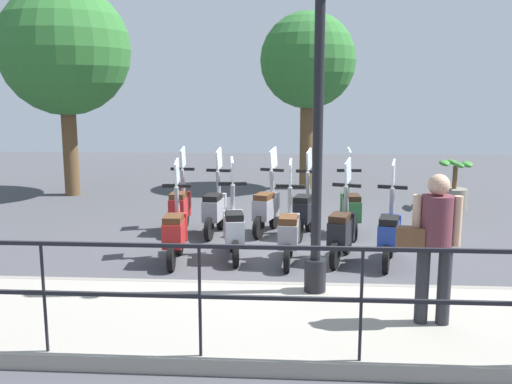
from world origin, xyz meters
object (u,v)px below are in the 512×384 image
potted_palm (454,189)px  scooter_far_1 (304,210)px  lamp_post_near (318,129)px  scooter_near_1 (342,230)px  tree_large (65,51)px  scooter_near_4 (175,232)px  scooter_near_2 (289,232)px  tree_distant (308,62)px  scooter_far_4 (180,206)px  scooter_far_0 (350,209)px  scooter_near_3 (234,228)px  scooter_far_2 (267,207)px  scooter_far_3 (215,208)px  scooter_near_0 (389,233)px  pedestrian_with_bag (434,238)px

potted_palm → scooter_far_1: scooter_far_1 is taller
lamp_post_near → scooter_near_1: size_ratio=2.89×
tree_large → scooter_near_4: 7.18m
potted_palm → scooter_near_2: size_ratio=0.69×
tree_distant → scooter_far_4: (-4.87, 2.39, -2.78)m
scooter_near_4 → scooter_far_0: (1.85, -2.78, 0.00)m
scooter_near_3 → scooter_far_4: bearing=26.4°
scooter_far_2 → scooter_far_3: bearing=117.2°
scooter_near_0 → scooter_near_1: same height
scooter_near_0 → scooter_far_4: same height
pedestrian_with_bag → scooter_far_1: pedestrian_with_bag is taller
scooter_near_1 → scooter_near_2: 0.81m
scooter_far_0 → scooter_far_2: size_ratio=1.00×
lamp_post_near → potted_palm: size_ratio=4.19×
scooter_near_3 → scooter_near_4: 0.89m
lamp_post_near → scooter_near_1: bearing=-14.9°
lamp_post_near → scooter_near_3: 2.68m
pedestrian_with_bag → tree_distant: (9.11, 1.10, 2.18)m
scooter_near_1 → tree_large: bearing=67.6°
potted_palm → scooter_far_4: (-2.43, 5.55, 0.04)m
lamp_post_near → pedestrian_with_bag: size_ratio=2.80×
scooter_far_2 → scooter_far_3: 0.93m
tree_distant → potted_palm: tree_distant is taller
tree_large → potted_palm: size_ratio=4.76×
tree_large → lamp_post_near: bearing=-140.3°
tree_large → tree_distant: size_ratio=1.12×
potted_palm → scooter_near_4: scooter_near_4 is taller
scooter_near_1 → scooter_far_1: size_ratio=1.00×
scooter_near_4 → scooter_far_2: size_ratio=1.00×
lamp_post_near → scooter_far_1: size_ratio=2.89×
pedestrian_with_bag → scooter_far_2: bearing=30.6°
scooter_far_0 → scooter_far_1: 0.84m
pedestrian_with_bag → scooter_near_4: (2.40, 3.20, -0.60)m
scooter_far_3 → scooter_near_4: bearing=175.0°
tree_distant → scooter_near_2: size_ratio=2.94×
scooter_near_0 → scooter_far_1: 2.00m
lamp_post_near → scooter_far_4: size_ratio=2.89×
scooter_near_4 → scooter_far_0: same height
tree_large → scooter_far_4: bearing=-136.1°
potted_palm → scooter_far_4: 6.05m
scooter_near_4 → tree_large: bearing=31.4°
pedestrian_with_bag → scooter_near_1: pedestrian_with_bag is taller
scooter_far_1 → scooter_far_3: same height
scooter_near_3 → scooter_far_2: bearing=-24.4°
potted_palm → scooter_near_4: 6.78m
potted_palm → scooter_far_3: scooter_far_3 is taller
lamp_post_near → scooter_near_2: 2.30m
scooter_far_3 → scooter_far_1: bearing=-83.5°
scooter_near_0 → scooter_far_3: size_ratio=1.00×
pedestrian_with_bag → scooter_near_2: pedestrian_with_bag is taller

